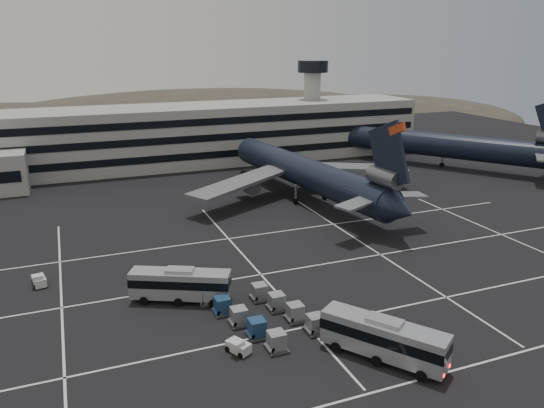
{
  "coord_description": "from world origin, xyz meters",
  "views": [
    {
      "loc": [
        -27.85,
        -54.58,
        28.73
      ],
      "look_at": [
        0.8,
        17.14,
        5.0
      ],
      "focal_mm": 35.0,
      "sensor_mm": 36.0,
      "label": 1
    }
  ],
  "objects_px": {
    "bus_far": "(180,283)",
    "tug_a": "(39,280)",
    "trijet_main": "(307,173)",
    "uld_cluster": "(260,312)",
    "bus_near": "(383,337)"
  },
  "relations": [
    {
      "from": "uld_cluster",
      "to": "tug_a",
      "type": "bearing_deg",
      "value": 141.1
    },
    {
      "from": "bus_near",
      "to": "bus_far",
      "type": "xyz_separation_m",
      "value": [
        -15.08,
        18.65,
        -0.11
      ]
    },
    {
      "from": "trijet_main",
      "to": "bus_far",
      "type": "relative_size",
      "value": 5.03
    },
    {
      "from": "trijet_main",
      "to": "bus_far",
      "type": "height_order",
      "value": "trijet_main"
    },
    {
      "from": "bus_near",
      "to": "bus_far",
      "type": "height_order",
      "value": "bus_near"
    },
    {
      "from": "trijet_main",
      "to": "uld_cluster",
      "type": "bearing_deg",
      "value": -127.97
    },
    {
      "from": "bus_far",
      "to": "tug_a",
      "type": "height_order",
      "value": "bus_far"
    },
    {
      "from": "bus_near",
      "to": "tug_a",
      "type": "xyz_separation_m",
      "value": [
        -30.36,
        29.03,
        -1.62
      ]
    },
    {
      "from": "bus_near",
      "to": "bus_far",
      "type": "distance_m",
      "value": 23.98
    },
    {
      "from": "bus_near",
      "to": "tug_a",
      "type": "height_order",
      "value": "bus_near"
    },
    {
      "from": "bus_near",
      "to": "tug_a",
      "type": "distance_m",
      "value": 42.03
    },
    {
      "from": "trijet_main",
      "to": "bus_far",
      "type": "bearing_deg",
      "value": -140.8
    },
    {
      "from": "bus_near",
      "to": "uld_cluster",
      "type": "distance_m",
      "value": 13.84
    },
    {
      "from": "trijet_main",
      "to": "bus_near",
      "type": "xyz_separation_m",
      "value": [
        -15.9,
        -50.42,
        -2.93
      ]
    },
    {
      "from": "tug_a",
      "to": "uld_cluster",
      "type": "height_order",
      "value": "uld_cluster"
    }
  ]
}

